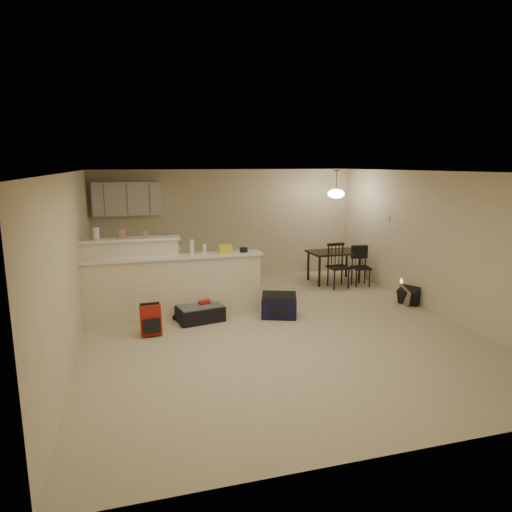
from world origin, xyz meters
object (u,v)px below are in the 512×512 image
object	(u,v)px
dining_chair_far	(361,267)
black_daypack	(409,296)
suitcase	(200,313)
pendant_lamp	(336,193)
red_backpack	(151,320)
dining_table	(334,255)
dining_chair_near	(339,266)
navy_duffel	(279,308)

from	to	relation	value
dining_chair_far	black_daypack	world-z (taller)	dining_chair_far
suitcase	black_daypack	xyz separation A→B (m)	(3.96, -0.16, 0.03)
pendant_lamp	red_backpack	size ratio (longest dim) A/B	1.32
dining_table	red_backpack	xyz separation A→B (m)	(-4.15, -2.23, -0.38)
dining_chair_near	red_backpack	bearing A→B (deg)	-157.32
pendant_lamp	black_daypack	xyz separation A→B (m)	(0.65, -1.96, -1.83)
dining_chair_far	suitcase	bearing A→B (deg)	-152.68
dining_chair_far	dining_chair_near	bearing A→B (deg)	-172.44
dining_chair_near	navy_duffel	size ratio (longest dim) A/B	1.57
dining_table	red_backpack	size ratio (longest dim) A/B	2.42
dining_table	navy_duffel	distance (m)	2.85
suitcase	navy_duffel	xyz separation A→B (m)	(1.34, -0.21, 0.04)
dining_table	dining_chair_near	xyz separation A→B (m)	(-0.11, -0.48, -0.15)
pendant_lamp	suitcase	bearing A→B (deg)	-151.51
dining_chair_far	navy_duffel	world-z (taller)	dining_chair_far
dining_table	suitcase	distance (m)	3.80
dining_chair_near	navy_duffel	distance (m)	2.43
dining_chair_near	suitcase	size ratio (longest dim) A/B	1.26
dining_chair_far	black_daypack	size ratio (longest dim) A/B	2.33
pendant_lamp	red_backpack	xyz separation A→B (m)	(-4.15, -2.23, -1.75)
dining_chair_near	suitcase	world-z (taller)	dining_chair_near
dining_table	black_daypack	distance (m)	2.11
suitcase	black_daypack	distance (m)	3.97
dining_chair_far	black_daypack	bearing A→B (deg)	-73.53
dining_chair_near	navy_duffel	bearing A→B (deg)	-141.17
navy_duffel	black_daypack	bearing A→B (deg)	21.66
pendant_lamp	dining_chair_far	world-z (taller)	pendant_lamp
red_backpack	black_daypack	world-z (taller)	red_backpack
pendant_lamp	navy_duffel	bearing A→B (deg)	-134.38
dining_chair_far	red_backpack	bearing A→B (deg)	-151.21
dining_table	dining_chair_far	xyz separation A→B (m)	(0.43, -0.48, -0.19)
navy_duffel	black_daypack	xyz separation A→B (m)	(2.62, 0.05, -0.00)
dining_table	pendant_lamp	size ratio (longest dim) A/B	1.84
dining_chair_far	red_backpack	xyz separation A→B (m)	(-4.57, -1.75, -0.19)
red_backpack	suitcase	bearing A→B (deg)	24.49
dining_table	suitcase	xyz separation A→B (m)	(-3.31, -1.80, -0.49)
suitcase	dining_chair_far	bearing A→B (deg)	8.16
pendant_lamp	dining_chair_near	distance (m)	1.60
dining_table	suitcase	size ratio (longest dim) A/B	1.52
suitcase	red_backpack	size ratio (longest dim) A/B	1.60
pendant_lamp	suitcase	distance (m)	4.20
dining_table	pendant_lamp	bearing A→B (deg)	-154.78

